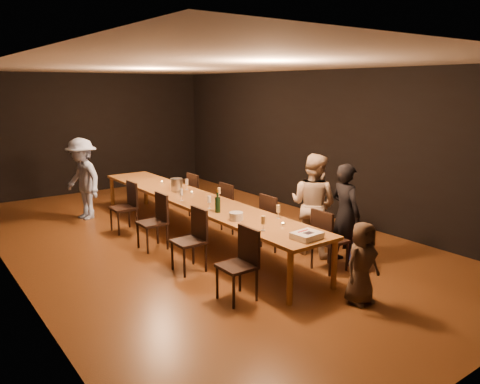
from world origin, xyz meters
TOP-DOWN VIEW (x-y plane):
  - ground at (0.00, 0.00)m, footprint 10.00×10.00m
  - room_shell at (0.00, 0.00)m, footprint 6.04×10.04m
  - table at (0.00, 0.00)m, footprint 0.90×6.00m
  - chair_right_0 at (0.85, -2.40)m, footprint 0.42×0.42m
  - chair_right_1 at (0.85, -1.20)m, footprint 0.42×0.42m
  - chair_right_2 at (0.85, 0.00)m, footprint 0.42×0.42m
  - chair_right_3 at (0.85, 1.20)m, footprint 0.42×0.42m
  - chair_left_0 at (-0.85, -2.40)m, footprint 0.42×0.42m
  - chair_left_1 at (-0.85, -1.20)m, footprint 0.42×0.42m
  - chair_left_2 at (-0.85, 0.00)m, footprint 0.42×0.42m
  - chair_left_3 at (-0.85, 1.20)m, footprint 0.42×0.42m
  - woman_birthday at (1.27, -2.31)m, footprint 0.43×0.60m
  - woman_tan at (1.15, -1.74)m, footprint 0.83×0.95m
  - man_blue at (-1.15, 2.51)m, footprint 0.81×1.17m
  - child at (0.36, -3.39)m, footprint 0.53×0.35m
  - gift_bag_red at (1.25, -2.70)m, footprint 0.28×0.22m
  - gift_bag_blue at (1.45, -2.39)m, footprint 0.25×0.19m
  - birthday_cake at (0.00, -2.76)m, footprint 0.38×0.31m
  - plate_stack at (-0.23, -1.53)m, footprint 0.27×0.27m
  - champagne_bottle at (-0.20, -1.01)m, footprint 0.11×0.11m
  - ice_bucket at (0.02, 0.70)m, footprint 0.26×0.26m
  - wineglass_0 at (-0.23, -2.16)m, footprint 0.06×0.06m
  - wineglass_1 at (0.32, -1.83)m, footprint 0.06×0.06m
  - wineglass_2 at (-0.18, -0.73)m, footprint 0.06×0.06m
  - wineglass_3 at (0.30, -0.30)m, footprint 0.06×0.06m
  - wineglass_4 at (-0.28, -0.01)m, footprint 0.06×0.06m
  - wineglass_5 at (0.24, 0.70)m, footprint 0.06×0.06m
  - tealight_near at (0.15, -2.13)m, footprint 0.05×0.05m
  - tealight_mid at (0.15, 0.38)m, footprint 0.05×0.05m
  - tealight_far at (0.15, 1.56)m, footprint 0.05×0.05m

SIDE VIEW (x-z plane):
  - ground at x=0.00m, z-range 0.00..0.00m
  - gift_bag_blue at x=1.45m, z-range 0.00..0.28m
  - gift_bag_red at x=1.25m, z-range 0.00..0.30m
  - chair_right_0 at x=0.85m, z-range 0.00..0.93m
  - chair_right_1 at x=0.85m, z-range 0.00..0.93m
  - chair_right_2 at x=0.85m, z-range 0.00..0.93m
  - chair_right_3 at x=0.85m, z-range 0.00..0.93m
  - chair_left_0 at x=-0.85m, z-range 0.00..0.93m
  - chair_left_1 at x=-0.85m, z-range 0.00..0.93m
  - chair_left_2 at x=-0.85m, z-range 0.00..0.93m
  - chair_left_3 at x=-0.85m, z-range 0.00..0.93m
  - child at x=0.36m, z-range 0.00..1.05m
  - table at x=0.00m, z-range 0.33..1.08m
  - tealight_near at x=0.15m, z-range 0.75..0.78m
  - tealight_mid at x=0.15m, z-range 0.75..0.78m
  - tealight_far at x=0.15m, z-range 0.75..0.78m
  - woman_birthday at x=1.27m, z-range 0.00..1.55m
  - birthday_cake at x=0.00m, z-range 0.75..0.83m
  - plate_stack at x=-0.23m, z-range 0.75..0.87m
  - woman_tan at x=1.15m, z-range 0.00..1.64m
  - man_blue at x=-1.15m, z-range 0.00..1.66m
  - wineglass_0 at x=-0.23m, z-range 0.75..0.96m
  - wineglass_1 at x=0.32m, z-range 0.75..0.96m
  - wineglass_2 at x=-0.18m, z-range 0.75..0.96m
  - wineglass_3 at x=0.30m, z-range 0.75..0.96m
  - wineglass_4 at x=-0.28m, z-range 0.75..0.96m
  - wineglass_5 at x=0.24m, z-range 0.75..0.96m
  - ice_bucket at x=0.02m, z-range 0.75..0.99m
  - champagne_bottle at x=-0.20m, z-range 0.75..1.11m
  - room_shell at x=0.00m, z-range 0.57..3.59m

